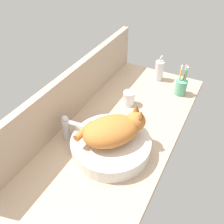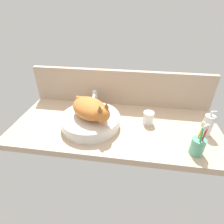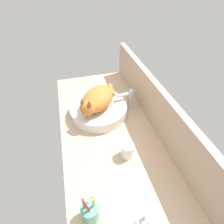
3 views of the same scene
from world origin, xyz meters
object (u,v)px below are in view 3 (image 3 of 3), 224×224
at_px(cat, 97,99).
at_px(toothbrush_cup, 90,212).
at_px(soap_dispenser, 142,224).
at_px(faucet, 129,97).
at_px(water_glass, 127,151).
at_px(sink_basin, 99,109).

distance_m(cat, toothbrush_cup, 0.60).
height_order(cat, soap_dispenser, cat).
relative_size(faucet, water_glass, 1.68).
distance_m(sink_basin, soap_dispenser, 0.68).
bearing_deg(faucet, water_glass, -20.55).
bearing_deg(soap_dispenser, faucet, 164.19).
relative_size(sink_basin, soap_dispenser, 2.26).
distance_m(sink_basin, cat, 0.09).
relative_size(cat, faucet, 2.21).
xyz_separation_m(sink_basin, water_glass, (0.35, 0.07, 0.00)).
bearing_deg(water_glass, soap_dispenser, -10.08).
height_order(faucet, soap_dispenser, soap_dispenser).
bearing_deg(faucet, cat, -81.28).
xyz_separation_m(soap_dispenser, water_glass, (-0.33, 0.06, -0.03)).
bearing_deg(toothbrush_cup, cat, 165.79).
xyz_separation_m(soap_dispenser, toothbrush_cup, (-0.09, -0.17, -0.01)).
distance_m(sink_basin, faucet, 0.22).
xyz_separation_m(toothbrush_cup, water_glass, (-0.23, 0.23, -0.02)).
distance_m(sink_basin, toothbrush_cup, 0.61).
relative_size(sink_basin, cat, 1.20).
height_order(sink_basin, water_glass, water_glass).
height_order(sink_basin, cat, cat).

